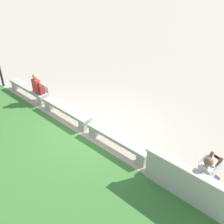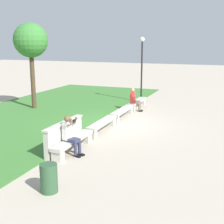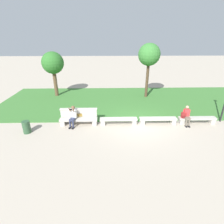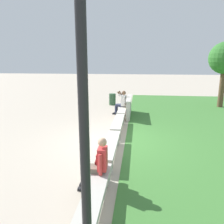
% 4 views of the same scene
% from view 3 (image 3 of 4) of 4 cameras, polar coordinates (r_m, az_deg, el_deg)
% --- Properties ---
extents(ground_plane, '(80.00, 80.00, 0.00)m').
position_cam_3_polar(ground_plane, '(11.53, 8.49, -3.98)').
color(ground_plane, '#B2A593').
extents(grass_strip, '(22.07, 8.00, 0.03)m').
position_cam_3_polar(grass_strip, '(15.48, 5.90, 3.67)').
color(grass_strip, '#3D7533').
rests_on(grass_strip, ground).
extents(bench_main, '(2.39, 0.40, 0.45)m').
position_cam_3_polar(bench_main, '(11.38, -10.87, -2.80)').
color(bench_main, '#B7B2A8').
rests_on(bench_main, ground).
extents(bench_near, '(2.39, 0.40, 0.45)m').
position_cam_3_polar(bench_near, '(11.24, 2.13, -2.70)').
color(bench_near, '#B7B2A8').
rests_on(bench_near, ground).
extents(bench_mid, '(2.39, 0.40, 0.45)m').
position_cam_3_polar(bench_mid, '(11.68, 14.80, -2.47)').
color(bench_mid, '#B7B2A8').
rests_on(bench_mid, ground).
extents(bench_far, '(2.39, 0.40, 0.45)m').
position_cam_3_polar(bench_far, '(12.63, 26.04, -2.17)').
color(bench_far, '#B7B2A8').
rests_on(bench_far, ground).
extents(backrest_wall_with_plaque, '(2.38, 0.24, 1.01)m').
position_cam_3_polar(backrest_wall_with_plaque, '(11.59, -10.70, -1.14)').
color(backrest_wall_with_plaque, '#B7B2A8').
rests_on(backrest_wall_with_plaque, ground).
extents(person_photographer, '(0.53, 0.77, 1.32)m').
position_cam_3_polar(person_photographer, '(11.19, -12.64, -1.02)').
color(person_photographer, black).
rests_on(person_photographer, ground).
extents(person_distant, '(0.48, 0.68, 1.26)m').
position_cam_3_polar(person_distant, '(12.09, 23.22, -0.86)').
color(person_distant, black).
rests_on(person_distant, ground).
extents(backpack, '(0.28, 0.24, 0.43)m').
position_cam_3_polar(backpack, '(12.07, 22.33, -1.00)').
color(backpack, maroon).
rests_on(backpack, bench_far).
extents(tree_behind_wall, '(1.88, 1.88, 4.74)m').
position_cam_3_polar(tree_behind_wall, '(15.95, 12.03, 17.66)').
color(tree_behind_wall, '#4C3826').
rests_on(tree_behind_wall, ground).
extents(tree_left_background, '(1.94, 1.94, 4.03)m').
position_cam_3_polar(tree_left_background, '(16.92, -18.76, 14.76)').
color(tree_left_background, brown).
rests_on(tree_left_background, ground).
extents(trash_bin, '(0.44, 0.44, 0.75)m').
position_cam_3_polar(trash_bin, '(11.46, -26.15, -4.43)').
color(trash_bin, '#2D5133').
rests_on(trash_bin, ground).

